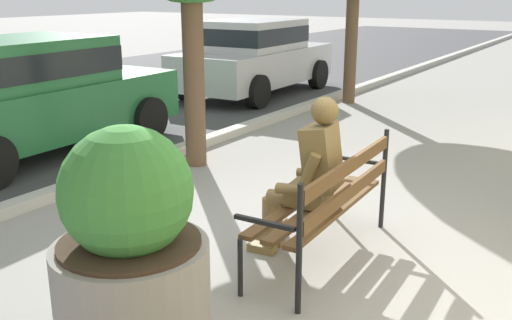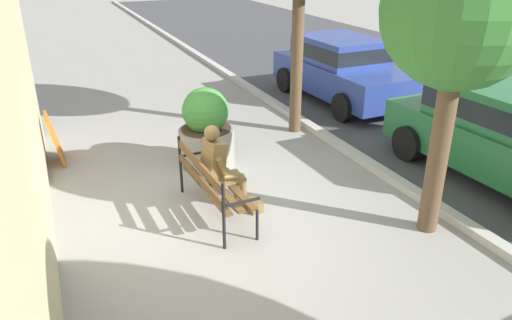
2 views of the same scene
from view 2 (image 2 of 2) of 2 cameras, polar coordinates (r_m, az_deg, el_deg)
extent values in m
plane|color=gray|center=(7.24, -3.40, -6.30)|extent=(80.00, 80.00, 0.00)
cube|color=#B2AFA8|center=(8.52, 15.21, -1.83)|extent=(60.00, 0.20, 0.12)
cube|color=brown|center=(7.00, -5.85, -3.30)|extent=(1.70, 0.18, 0.04)
cube|color=brown|center=(7.05, -4.48, -3.02)|extent=(1.70, 0.18, 0.04)
cube|color=brown|center=(7.11, -3.13, -2.73)|extent=(1.70, 0.18, 0.04)
cube|color=brown|center=(6.90, -6.61, -2.19)|extent=(1.70, 0.11, 0.11)
cube|color=brown|center=(6.80, -6.69, -0.52)|extent=(1.70, 0.11, 0.11)
cylinder|color=black|center=(7.96, -5.45, -1.60)|extent=(0.04, 0.04, 0.45)
cylinder|color=black|center=(7.72, -8.78, -0.57)|extent=(0.04, 0.04, 0.95)
cube|color=black|center=(7.74, -6.94, 0.77)|extent=(0.06, 0.48, 0.03)
cylinder|color=black|center=(6.53, 0.13, -7.58)|extent=(0.04, 0.04, 0.45)
cylinder|color=black|center=(6.24, -3.78, -6.59)|extent=(0.04, 0.04, 0.95)
cube|color=black|center=(6.26, -1.52, -4.91)|extent=(0.06, 0.48, 0.03)
cube|color=brown|center=(7.05, -4.15, -2.01)|extent=(0.38, 0.36, 0.16)
cube|color=brown|center=(6.88, -4.97, 0.21)|extent=(0.40, 0.34, 0.55)
sphere|color=brown|center=(6.73, -5.16, 3.15)|extent=(0.22, 0.22, 0.22)
cylinder|color=brown|center=(7.09, -5.61, 0.48)|extent=(0.11, 0.19, 0.29)
cylinder|color=brown|center=(7.22, -4.59, -0.50)|extent=(0.11, 0.27, 0.10)
cylinder|color=brown|center=(6.73, -3.96, -0.79)|extent=(0.11, 0.19, 0.29)
cylinder|color=brown|center=(6.85, -2.84, -1.86)|extent=(0.11, 0.27, 0.10)
cylinder|color=brown|center=(7.20, -3.48, -1.78)|extent=(0.18, 0.38, 0.14)
cylinder|color=brown|center=(7.40, -2.20, -3.35)|extent=(0.11, 0.11, 0.50)
cube|color=brown|center=(7.52, -1.77, -4.70)|extent=(0.14, 0.25, 0.07)
cylinder|color=brown|center=(7.06, -2.80, -2.32)|extent=(0.18, 0.38, 0.14)
cylinder|color=brown|center=(7.26, -1.50, -3.91)|extent=(0.11, 0.11, 0.50)
cube|color=brown|center=(7.39, -1.08, -5.27)|extent=(0.14, 0.25, 0.07)
cube|color=brown|center=(7.28, -0.29, -5.31)|extent=(0.30, 0.22, 0.16)
cylinder|color=gray|center=(8.71, -5.72, 1.49)|extent=(0.97, 0.97, 0.67)
cylinder|color=#38281C|center=(8.58, -5.82, 3.65)|extent=(0.87, 0.87, 0.03)
sphere|color=#387A33|center=(8.47, -5.91, 5.72)|extent=(0.80, 0.80, 0.80)
cylinder|color=brown|center=(10.03, 4.79, 11.65)|extent=(0.24, 0.24, 3.05)
cylinder|color=brown|center=(6.79, 20.48, 0.75)|extent=(0.26, 0.26, 2.28)
sphere|color=#387A33|center=(6.36, 22.87, 15.84)|extent=(1.89, 1.89, 1.89)
cube|color=navy|center=(12.51, 9.94, 9.51)|extent=(4.15, 1.84, 0.70)
cube|color=navy|center=(12.48, 9.75, 12.56)|extent=(2.18, 1.63, 0.60)
cube|color=black|center=(12.48, 9.75, 12.56)|extent=(2.19, 1.65, 0.33)
cylinder|color=black|center=(12.10, 16.78, 6.94)|extent=(0.65, 0.24, 0.64)
cylinder|color=black|center=(11.06, 10.12, 6.06)|extent=(0.65, 0.24, 0.64)
cylinder|color=black|center=(14.11, 9.63, 9.94)|extent=(0.65, 0.24, 0.64)
cylinder|color=black|center=(13.23, 3.46, 9.31)|extent=(0.65, 0.24, 0.64)
cube|color=#236638|center=(8.99, 27.18, 1.48)|extent=(4.15, 1.84, 0.70)
cube|color=#236638|center=(8.88, 27.22, 5.70)|extent=(2.18, 1.63, 0.60)
cube|color=black|center=(8.88, 27.22, 5.70)|extent=(2.19, 1.65, 0.33)
cylinder|color=black|center=(10.49, 24.25, 3.28)|extent=(0.65, 0.24, 0.64)
cylinder|color=black|center=(9.30, 17.30, 1.88)|extent=(0.65, 0.24, 0.64)
cube|color=#C6661E|center=(9.45, -22.38, 2.32)|extent=(0.70, 0.23, 0.89)
camera|label=1|loc=(10.10, -23.95, 13.54)|focal=40.60mm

